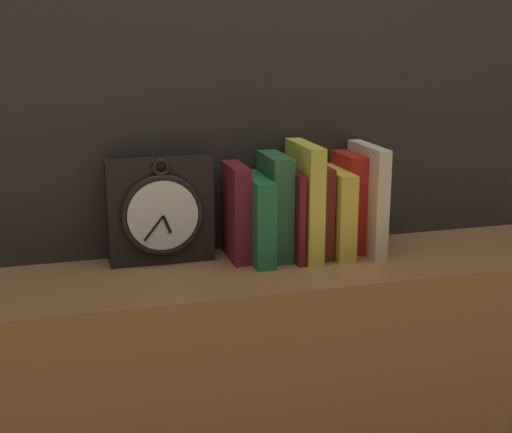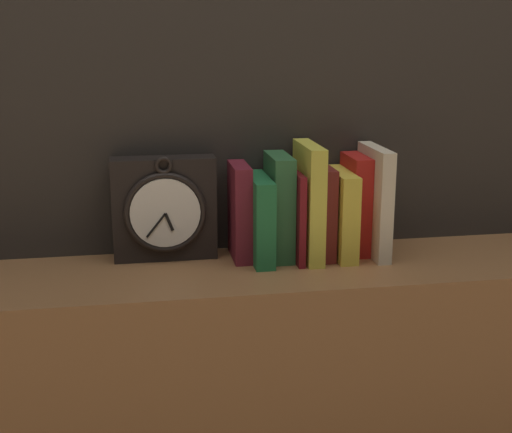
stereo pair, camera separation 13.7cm
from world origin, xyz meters
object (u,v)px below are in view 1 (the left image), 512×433
clock (160,211)px  book_slot2_green (275,206)px  book_slot5_maroon (317,209)px  book_slot6_yellow (335,212)px  book_slot1_green (256,219)px  book_slot0_maroon (236,212)px  book_slot7_red (348,202)px  book_slot4_yellow (304,200)px  book_slot8_cream (367,198)px  book_slot3_maroon (290,214)px

clock → book_slot2_green: size_ratio=1.02×
book_slot5_maroon → book_slot6_yellow: 0.04m
book_slot2_green → book_slot6_yellow: (0.13, -0.01, -0.02)m
book_slot1_green → book_slot0_maroon: bearing=152.0°
book_slot7_red → book_slot1_green: bearing=-174.3°
book_slot1_green → book_slot7_red: (0.21, 0.02, 0.02)m
book_slot2_green → book_slot4_yellow: (0.06, -0.01, 0.01)m
book_slot4_yellow → book_slot0_maroon: bearing=171.5°
clock → book_slot4_yellow: size_ratio=0.92×
book_slot2_green → book_slot5_maroon: book_slot2_green is taller
book_slot8_cream → book_slot6_yellow: bearing=177.9°
book_slot3_maroon → book_slot8_cream: 0.17m
book_slot7_red → book_slot8_cream: bearing=-33.9°
clock → book_slot5_maroon: bearing=-5.7°
book_slot2_green → book_slot8_cream: (0.20, -0.02, 0.01)m
book_slot5_maroon → book_slot7_red: bearing=8.0°
book_slot2_green → book_slot6_yellow: book_slot2_green is taller
book_slot0_maroon → clock: bearing=171.4°
book_slot1_green → book_slot3_maroon: (0.07, 0.00, 0.00)m
book_slot1_green → book_slot6_yellow: book_slot6_yellow is taller
book_slot1_green → clock: bearing=167.3°
book_slot2_green → book_slot0_maroon: bearing=175.7°
book_slot6_yellow → book_slot8_cream: 0.07m
book_slot3_maroon → book_slot0_maroon: bearing=170.8°
clock → book_slot0_maroon: clock is taller
book_slot5_maroon → clock: bearing=174.3°
clock → book_slot2_green: (0.23, -0.03, 0.00)m
clock → book_slot8_cream: bearing=-5.9°
clock → book_slot6_yellow: 0.36m
book_slot2_green → book_slot8_cream: book_slot8_cream is taller
book_slot1_green → book_slot4_yellow: (0.10, -0.00, 0.03)m
clock → book_slot6_yellow: size_ratio=1.23×
book_slot4_yellow → book_slot5_maroon: bearing=19.6°
book_slot1_green → book_slot8_cream: bearing=-0.4°
book_slot1_green → book_slot3_maroon: size_ratio=0.95×
book_slot2_green → book_slot4_yellow: size_ratio=0.90×
book_slot1_green → book_slot7_red: book_slot7_red is taller
book_slot0_maroon → book_slot4_yellow: bearing=-8.5°
book_slot5_maroon → book_slot7_red: size_ratio=0.92×
book_slot2_green → book_slot5_maroon: bearing=-2.1°
book_slot5_maroon → book_slot6_yellow: book_slot5_maroon is taller
book_slot4_yellow → book_slot2_green: bearing=165.8°
book_slot0_maroon → book_slot3_maroon: 0.11m
book_slot3_maroon → book_slot8_cream: bearing=-1.2°
book_slot2_green → book_slot7_red: 0.16m
book_slot7_red → book_slot2_green: bearing=-177.5°
book_slot1_green → book_slot2_green: size_ratio=0.81×
book_slot0_maroon → book_slot5_maroon: bearing=-3.1°
book_slot1_green → book_slot8_cream: book_slot8_cream is taller
book_slot1_green → book_slot5_maroon: book_slot5_maroon is taller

